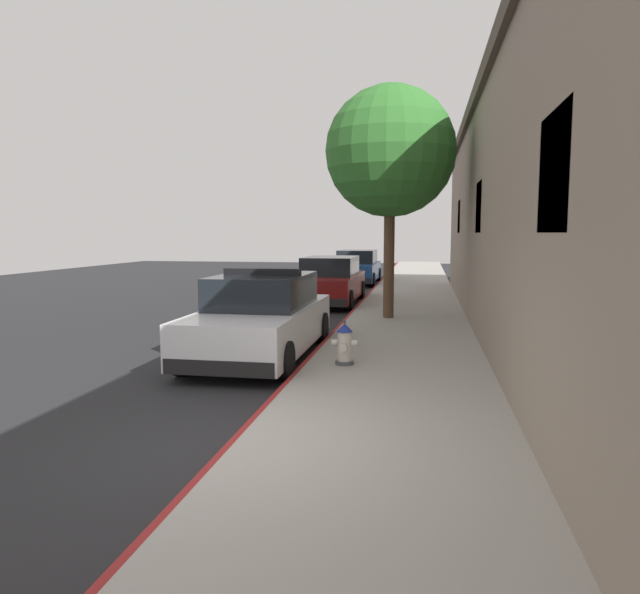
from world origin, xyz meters
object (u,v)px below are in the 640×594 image
Objects in this scene: parked_car_silver_ahead at (330,282)px; street_tree at (390,152)px; parked_car_dark_far at (357,268)px; fire_hydrant at (344,344)px; police_cruiser at (262,318)px.

parked_car_silver_ahead is 5.72m from street_tree.
parked_car_silver_ahead is 7.88m from parked_car_dark_far.
parked_car_silver_ahead is 6.37× the size of fire_hydrant.
street_tree is at bearing 86.11° from fire_hydrant.
fire_hydrant is at bearing -84.16° from parked_car_dark_far.
street_tree is (0.39, 5.71, 3.93)m from fire_hydrant.
parked_car_dark_far is at bearing 100.51° from street_tree.
parked_car_dark_far is 0.81× the size of street_tree.
street_tree is at bearing -60.27° from parked_car_silver_ahead.
fire_hydrant is at bearing -30.17° from police_cruiser.
street_tree reaches higher than parked_car_dark_far.
police_cruiser is 1.00× the size of parked_car_dark_far.
fire_hydrant is 0.13× the size of street_tree.
police_cruiser is at bearing -89.61° from parked_car_silver_ahead.
fire_hydrant is at bearing -93.89° from street_tree.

